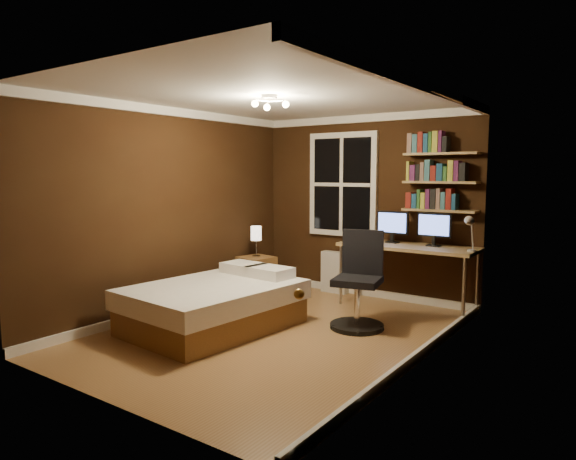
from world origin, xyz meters
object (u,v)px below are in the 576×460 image
Objects in this scene: desk at (408,250)px; desk_lamp at (470,233)px; bed at (215,305)px; bedside_lamp at (256,242)px; nightstand at (256,275)px; monitor_left at (392,227)px; office_chair at (359,290)px; monitor_right at (434,230)px; radiator at (335,272)px.

desk_lamp is at bearing -10.42° from desk.
bed is 1.72m from bedside_lamp.
nightstand is 1.23× the size of bedside_lamp.
office_chair is (0.12, -1.15, -0.60)m from monitor_left.
monitor_left reaches higher than desk.
monitor_left is at bearing 160.89° from desk.
desk_lamp is (2.85, 0.35, 0.28)m from bedside_lamp.
monitor_right reaches higher than bed.
desk is 4.02× the size of monitor_left.
nightstand is 2.16m from desk.
desk is at bearing -164.18° from monitor_right.
monitor_right reaches higher than desk.
bed is 2.81m from monitor_right.
monitor_right reaches higher than nightstand.
nightstand is (-0.63, 1.52, 0.00)m from bed.
bed is 4.39× the size of desk_lamp.
monitor_left is at bearing 83.00° from office_chair.
monitor_right is at bearing 25.45° from nightstand.
nightstand is at bearing -139.49° from radiator.
desk_lamp is at bearing 45.25° from bed.
radiator is at bearing 116.10° from office_chair.
nightstand is at bearing -161.87° from monitor_left.
monitor_left is (-0.25, 0.09, 0.27)m from desk.
nightstand is at bearing -165.93° from monitor_right.
radiator is (0.86, 0.73, -0.46)m from bedside_lamp.
monitor_left is (1.79, 0.59, 0.75)m from nightstand.
monitor_right reaches higher than bedside_lamp.
nightstand is 0.91× the size of radiator.
radiator is 1.34× the size of desk_lamp.
monitor_right is at bearing -5.63° from radiator.
radiator is 1.39× the size of monitor_left.
nightstand is 2.03m from monitor_left.
monitor_left and monitor_right have the same top height.
nightstand is 2.53m from monitor_right.
bedside_lamp is at bearing -139.49° from radiator.
desk_lamp is at bearing -24.85° from monitor_right.
office_chair is at bearing -135.43° from desk_lamp.
bed is at bearing -124.80° from desk.
bed is 3.27× the size of radiator.
monitor_left reaches higher than office_chair.
nightstand is at bearing 150.55° from office_chair.
bed is 2.51m from desk.
office_chair is (1.91, -0.57, 0.15)m from nightstand.
nightstand is 0.50× the size of office_chair.
desk is at bearing 25.19° from nightstand.
bedside_lamp is 1.02× the size of monitor_right.
nightstand is 1.26× the size of monitor_left.
bedside_lamp is at bearing 150.55° from office_chair.
desk is 0.87m from desk_lamp.
radiator is 1.39× the size of monitor_right.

